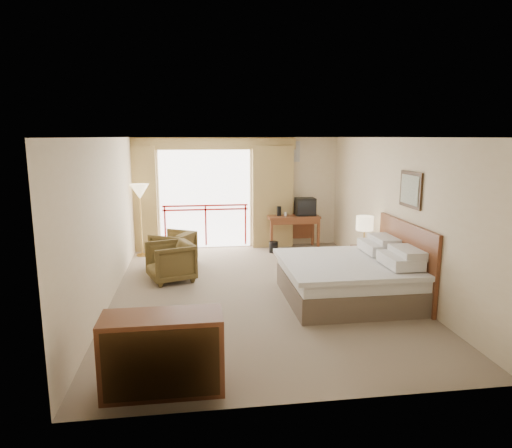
{
  "coord_description": "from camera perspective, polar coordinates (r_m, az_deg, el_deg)",
  "views": [
    {
      "loc": [
        -1.1,
        -7.68,
        2.71
      ],
      "look_at": [
        0.03,
        0.4,
        1.15
      ],
      "focal_mm": 32.0,
      "sensor_mm": 36.0,
      "label": 1
    }
  ],
  "objects": [
    {
      "name": "floor",
      "position": [
        8.21,
        0.18,
        -8.41
      ],
      "size": [
        7.0,
        7.0,
        0.0
      ],
      "primitive_type": "plane",
      "color": "#83735D",
      "rests_on": "ground"
    },
    {
      "name": "ceiling",
      "position": [
        7.75,
        0.19,
        10.78
      ],
      "size": [
        7.0,
        7.0,
        0.0
      ],
      "primitive_type": "plane",
      "rotation": [
        3.14,
        0.0,
        0.0
      ],
      "color": "white",
      "rests_on": "wall_back"
    },
    {
      "name": "wall_back",
      "position": [
        11.31,
        -2.32,
        3.94
      ],
      "size": [
        5.0,
        0.0,
        5.0
      ],
      "primitive_type": "plane",
      "rotation": [
        1.57,
        0.0,
        0.0
      ],
      "color": "beige",
      "rests_on": "ground"
    },
    {
      "name": "wall_front",
      "position": [
        4.53,
        6.49,
        -6.7
      ],
      "size": [
        5.0,
        0.0,
        5.0
      ],
      "primitive_type": "plane",
      "rotation": [
        -1.57,
        0.0,
        0.0
      ],
      "color": "beige",
      "rests_on": "ground"
    },
    {
      "name": "wall_left",
      "position": [
        7.92,
        -18.02,
        0.43
      ],
      "size": [
        0.0,
        7.0,
        7.0
      ],
      "primitive_type": "plane",
      "rotation": [
        1.57,
        0.0,
        1.57
      ],
      "color": "beige",
      "rests_on": "ground"
    },
    {
      "name": "wall_right",
      "position": [
        8.59,
        16.95,
        1.26
      ],
      "size": [
        0.0,
        7.0,
        7.0
      ],
      "primitive_type": "plane",
      "rotation": [
        1.57,
        0.0,
        -1.57
      ],
      "color": "beige",
      "rests_on": "ground"
    },
    {
      "name": "balcony_door",
      "position": [
        11.26,
        -6.37,
        3.08
      ],
      "size": [
        2.4,
        0.0,
        2.4
      ],
      "primitive_type": "plane",
      "rotation": [
        1.57,
        0.0,
        0.0
      ],
      "color": "white",
      "rests_on": "wall_back"
    },
    {
      "name": "balcony_railing",
      "position": [
        11.3,
        -6.32,
        1.11
      ],
      "size": [
        2.09,
        0.03,
        1.02
      ],
      "color": "#AA130E",
      "rests_on": "wall_back"
    },
    {
      "name": "curtain_left",
      "position": [
        11.21,
        -14.83,
        3.0
      ],
      "size": [
        1.0,
        0.26,
        2.5
      ],
      "primitive_type": "cube",
      "color": "#997D49",
      "rests_on": "wall_back"
    },
    {
      "name": "curtain_right",
      "position": [
        11.29,
        2.06,
        3.41
      ],
      "size": [
        1.0,
        0.26,
        2.5
      ],
      "primitive_type": "cube",
      "color": "#997D49",
      "rests_on": "wall_back"
    },
    {
      "name": "valance",
      "position": [
        11.06,
        -6.5,
        9.95
      ],
      "size": [
        4.4,
        0.22,
        0.28
      ],
      "primitive_type": "cube",
      "color": "#997D49",
      "rests_on": "wall_back"
    },
    {
      "name": "hvac_vent",
      "position": [
        11.41,
        4.25,
        9.01
      ],
      "size": [
        0.5,
        0.04,
        0.5
      ],
      "primitive_type": "cube",
      "color": "silver",
      "rests_on": "wall_back"
    },
    {
      "name": "bed",
      "position": [
        7.89,
        11.71,
        -6.59
      ],
      "size": [
        2.13,
        2.06,
        0.97
      ],
      "color": "brown",
      "rests_on": "floor"
    },
    {
      "name": "headboard",
      "position": [
        8.18,
        18.17,
        -4.29
      ],
      "size": [
        0.06,
        2.1,
        1.3
      ],
      "primitive_type": "cube",
      "color": "#5E2D19",
      "rests_on": "wall_right"
    },
    {
      "name": "framed_art",
      "position": [
        7.97,
        18.75,
        4.08
      ],
      "size": [
        0.04,
        0.72,
        0.6
      ],
      "color": "black",
      "rests_on": "wall_right"
    },
    {
      "name": "nightstand",
      "position": [
        9.19,
        13.34,
        -4.67
      ],
      "size": [
        0.43,
        0.51,
        0.6
      ],
      "primitive_type": "cube",
      "rotation": [
        0.0,
        0.0,
        -0.03
      ],
      "color": "#5E2D19",
      "rests_on": "floor"
    },
    {
      "name": "table_lamp",
      "position": [
        9.06,
        13.44,
        0.02
      ],
      "size": [
        0.33,
        0.33,
        0.58
      ],
      "rotation": [
        0.0,
        0.0,
        -0.16
      ],
      "color": "tan",
      "rests_on": "nightstand"
    },
    {
      "name": "phone",
      "position": [
        8.95,
        13.48,
        -2.87
      ],
      "size": [
        0.17,
        0.14,
        0.07
      ],
      "primitive_type": "cube",
      "rotation": [
        0.0,
        0.0,
        0.1
      ],
      "color": "black",
      "rests_on": "nightstand"
    },
    {
      "name": "desk",
      "position": [
        11.26,
        4.58,
        0.21
      ],
      "size": [
        1.25,
        0.61,
        0.82
      ],
      "rotation": [
        0.0,
        0.0,
        -0.08
      ],
      "color": "#5E2D19",
      "rests_on": "floor"
    },
    {
      "name": "tv",
      "position": [
        11.21,
        6.17,
        2.16
      ],
      "size": [
        0.47,
        0.37,
        0.43
      ],
      "rotation": [
        0.0,
        0.0,
        0.3
      ],
      "color": "black",
      "rests_on": "desk"
    },
    {
      "name": "coffee_maker",
      "position": [
        11.09,
        2.89,
        1.61
      ],
      "size": [
        0.14,
        0.14,
        0.23
      ],
      "primitive_type": "cylinder",
      "rotation": [
        0.0,
        0.0,
        0.31
      ],
      "color": "black",
      "rests_on": "desk"
    },
    {
      "name": "cup",
      "position": [
        11.08,
        3.7,
        1.23
      ],
      "size": [
        0.07,
        0.07,
        0.09
      ],
      "primitive_type": "cylinder",
      "rotation": [
        0.0,
        0.0,
        -0.08
      ],
      "color": "white",
      "rests_on": "desk"
    },
    {
      "name": "wastebasket",
      "position": [
        10.86,
        2.21,
        -2.9
      ],
      "size": [
        0.27,
        0.27,
        0.26
      ],
      "primitive_type": "cylinder",
      "rotation": [
        0.0,
        0.0,
        0.3
      ],
      "color": "black",
      "rests_on": "floor"
    },
    {
      "name": "armchair_far",
      "position": [
        10.08,
        -10.25,
        -4.92
      ],
      "size": [
        1.06,
        1.06,
        0.71
      ],
      "primitive_type": "imported",
      "rotation": [
        0.0,
        0.0,
        -2.11
      ],
      "color": "#493A1B",
      "rests_on": "floor"
    },
    {
      "name": "armchair_near",
      "position": [
        8.96,
        -10.55,
        -6.95
      ],
      "size": [
        1.03,
        1.02,
        0.74
      ],
      "primitive_type": "imported",
      "rotation": [
        0.0,
        0.0,
        -1.24
      ],
      "color": "#493A1B",
      "rests_on": "floor"
    },
    {
      "name": "side_table",
      "position": [
        9.52,
        -12.17,
        -3.85
      ],
      "size": [
        0.45,
        0.45,
        0.49
      ],
      "rotation": [
        0.0,
        0.0,
        0.12
      ],
      "color": "black",
      "rests_on": "floor"
    },
    {
      "name": "book",
      "position": [
        9.48,
        -12.21,
        -2.93
      ],
      "size": [
        0.26,
        0.29,
        0.02
      ],
      "primitive_type": "imported",
      "rotation": [
        0.0,
        0.0,
        0.45
      ],
      "color": "white",
      "rests_on": "side_table"
    },
    {
      "name": "floor_lamp",
      "position": [
        10.66,
        -14.33,
        3.62
      ],
      "size": [
        0.42,
        0.42,
        1.66
      ],
      "rotation": [
        0.0,
        0.0,
        -0.0
      ],
      "color": "tan",
      "rests_on": "floor"
    },
    {
      "name": "dresser",
      "position": [
        5.17,
        -11.56,
        -15.55
      ],
      "size": [
        1.29,
        0.55,
        0.86
      ],
      "rotation": [
        0.0,
        0.0,
        0.0
      ],
      "color": "#5E2D19",
      "rests_on": "floor"
    }
  ]
}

